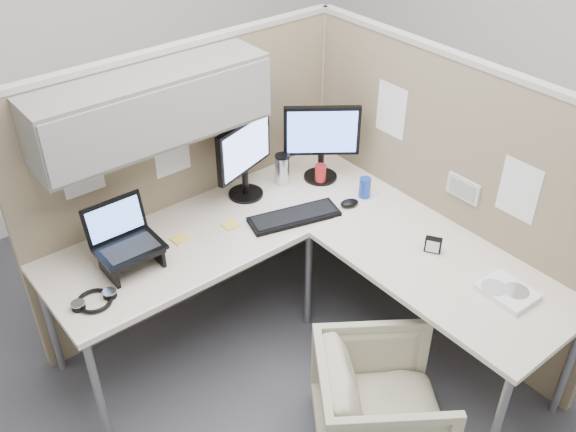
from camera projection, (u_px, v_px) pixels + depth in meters
ground at (302, 366)px, 3.60m from camera, size 4.50×4.50×0.00m
partition_back at (173, 150)px, 3.38m from camera, size 2.00×0.36×1.63m
partition_right at (436, 194)px, 3.54m from camera, size 0.07×2.03×1.63m
desk at (307, 250)px, 3.35m from camera, size 2.00×1.98×0.73m
office_chair at (381, 400)px, 3.03m from camera, size 0.80×0.80×0.61m
monitor_left at (244, 153)px, 3.54m from camera, size 0.43×0.20×0.47m
monitor_right at (322, 137)px, 3.70m from camera, size 0.37×0.29×0.47m
laptop_station at (127, 245)px, 3.11m from camera, size 0.31×0.27×0.32m
keyboard at (294, 217)px, 3.50m from camera, size 0.53×0.29×0.02m
mouse at (349, 203)px, 3.60m from camera, size 0.12×0.10×0.04m
travel_mug at (282, 169)px, 3.75m from camera, size 0.09×0.09×0.19m
soda_can_green at (365, 188)px, 3.65m from camera, size 0.07×0.07×0.12m
soda_can_silver at (320, 174)px, 3.77m from camera, size 0.07×0.07×0.12m
sticky_note_c at (180, 239)px, 3.35m from camera, size 0.08×0.08×0.01m
sticky_note_d at (230, 225)px, 3.45m from camera, size 0.08×0.08×0.01m
headphones at (94, 301)px, 2.95m from camera, size 0.21×0.18×0.03m
paper_stack at (507, 292)px, 3.00m from camera, size 0.20×0.26×0.03m
desk_clock at (433, 245)px, 3.25m from camera, size 0.07×0.09×0.08m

